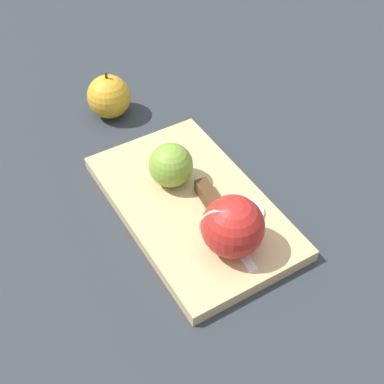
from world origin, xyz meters
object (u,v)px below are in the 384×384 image
at_px(knife, 213,204).
at_px(apple_half_right, 233,227).
at_px(apple_half_left, 171,165).
at_px(apple_whole, 109,97).

bearing_deg(knife, apple_half_right, -6.34).
bearing_deg(apple_half_left, apple_half_right, -164.17).
xyz_separation_m(apple_half_right, apple_whole, (-0.39, -0.03, -0.02)).
bearing_deg(apple_whole, knife, 8.42).
distance_m(apple_half_right, apple_whole, 0.39).
distance_m(apple_half_left, apple_half_right, 0.16).
bearing_deg(apple_half_left, knife, -149.67).
xyz_separation_m(apple_half_left, apple_half_right, (0.16, 0.02, 0.01)).
relative_size(knife, apple_whole, 1.91).
height_order(apple_half_left, knife, apple_half_left).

